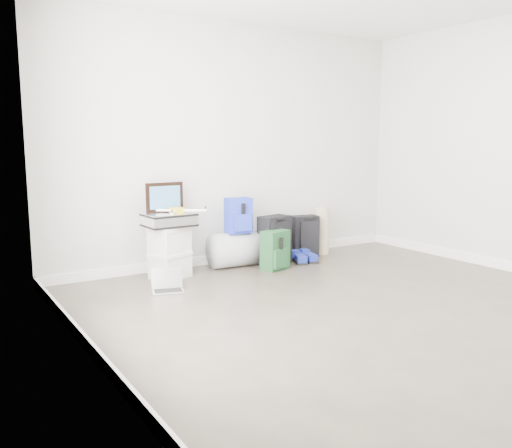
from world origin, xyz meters
TOP-DOWN VIEW (x-y plane):
  - ground at (0.00, 0.00)m, footprint 5.00×5.00m
  - room_envelope at (0.00, 0.02)m, footprint 4.52×5.02m
  - boxes_stack at (-0.98, 2.15)m, footprint 0.46×0.42m
  - briefcase at (-0.98, 2.15)m, footprint 0.50×0.38m
  - painting at (-0.98, 2.25)m, footprint 0.41×0.04m
  - drone at (-0.90, 2.13)m, footprint 0.52×0.52m
  - duffel_bag at (-0.14, 2.23)m, footprint 0.66×0.45m
  - blue_backpack at (-0.14, 2.21)m, footprint 0.30×0.23m
  - large_suitcase at (0.27, 2.09)m, footprint 0.39×0.29m
  - green_backpack at (0.14, 1.88)m, footprint 0.35×0.30m
  - carry_on at (0.80, 2.23)m, footprint 0.35×0.26m
  - shoes at (0.62, 2.00)m, footprint 0.33×0.32m
  - rolled_rug at (1.10, 2.27)m, footprint 0.19×0.19m
  - laptop at (-1.20, 1.71)m, footprint 0.34×0.29m

SIDE VIEW (x-z plane):
  - ground at x=0.00m, z-range 0.00..0.00m
  - shoes at x=0.62m, z-range 0.00..0.10m
  - laptop at x=-1.20m, z-range -0.05..0.15m
  - duffel_bag at x=-0.14m, z-range 0.00..0.38m
  - green_backpack at x=0.14m, z-range -0.01..0.42m
  - carry_on at x=0.80m, z-range 0.00..0.50m
  - boxes_stack at x=-0.98m, z-range 0.00..0.54m
  - large_suitcase at x=0.27m, z-range 0.00..0.56m
  - rolled_rug at x=1.10m, z-range 0.00..0.58m
  - blue_backpack at x=-0.14m, z-range 0.38..0.77m
  - briefcase at x=-0.98m, z-range 0.53..0.67m
  - drone at x=-0.90m, z-range 0.67..0.73m
  - painting at x=-0.98m, z-range 0.67..0.98m
  - room_envelope at x=0.00m, z-range 0.37..3.08m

